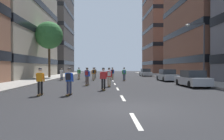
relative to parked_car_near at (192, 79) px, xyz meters
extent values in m
plane|color=#28282B|center=(-7.05, 12.53, -0.70)|extent=(133.99, 133.99, 0.00)
cube|color=#9E9991|center=(-17.21, 15.32, -0.63)|extent=(3.80, 61.41, 0.14)
cube|color=#9E9991|center=(3.10, 15.32, -0.63)|extent=(3.80, 61.41, 0.14)
cube|color=silver|center=(-7.05, -11.80, -0.70)|extent=(0.16, 2.20, 0.01)
cube|color=silver|center=(-7.05, -6.80, -0.70)|extent=(0.16, 2.20, 0.01)
cube|color=silver|center=(-7.05, -1.80, -0.70)|extent=(0.16, 2.20, 0.01)
cube|color=silver|center=(-7.05, 3.20, -0.70)|extent=(0.16, 2.20, 0.01)
cube|color=silver|center=(-7.05, 8.20, -0.70)|extent=(0.16, 2.20, 0.01)
cube|color=silver|center=(-7.05, 13.20, -0.70)|extent=(0.16, 2.20, 0.01)
cube|color=silver|center=(-7.05, 18.20, -0.70)|extent=(0.16, 2.20, 0.01)
cube|color=silver|center=(-7.05, 23.20, -0.70)|extent=(0.16, 2.20, 0.01)
cube|color=silver|center=(-7.05, 28.20, -0.70)|extent=(0.16, 2.20, 0.01)
cube|color=silver|center=(-7.05, 33.20, -0.70)|extent=(0.16, 2.20, 0.01)
cube|color=silver|center=(-7.05, 38.20, -0.70)|extent=(0.16, 2.20, 0.01)
cube|color=black|center=(-25.35, 17.39, 2.23)|extent=(12.59, 22.44, 1.10)
cube|color=black|center=(-25.35, 17.39, 7.11)|extent=(12.59, 22.44, 1.10)
cube|color=black|center=(-25.35, 17.39, 11.98)|extent=(12.59, 22.44, 1.10)
cube|color=#4C4744|center=(-25.35, 44.84, 12.34)|extent=(12.47, 17.77, 26.07)
cube|color=black|center=(-25.35, 44.84, 2.43)|extent=(12.59, 17.89, 1.10)
cube|color=black|center=(-25.35, 44.84, 7.64)|extent=(12.59, 17.89, 1.10)
cube|color=black|center=(-25.35, 44.84, 12.86)|extent=(12.59, 17.89, 1.10)
cube|color=black|center=(-25.35, 44.84, 18.07)|extent=(12.59, 17.89, 1.10)
cube|color=black|center=(11.24, 17.39, 2.31)|extent=(12.59, 18.77, 1.10)
cube|color=black|center=(11.24, 17.39, 7.32)|extent=(12.59, 18.77, 1.10)
cube|color=black|center=(11.24, 17.39, 12.33)|extent=(12.59, 18.77, 1.10)
cube|color=brown|center=(11.24, 44.84, 12.12)|extent=(12.47, 16.40, 25.65)
cube|color=black|center=(11.24, 44.84, 2.38)|extent=(12.59, 16.52, 1.10)
cube|color=black|center=(11.24, 44.84, 7.51)|extent=(12.59, 16.52, 1.10)
cube|color=black|center=(11.24, 44.84, 12.64)|extent=(12.59, 16.52, 1.10)
cube|color=black|center=(11.24, 44.84, 17.77)|extent=(12.59, 16.52, 1.10)
cube|color=#B2B7BF|center=(0.00, 0.04, -0.17)|extent=(1.80, 4.40, 0.70)
cube|color=#2D3338|center=(0.00, -0.11, 0.50)|extent=(1.60, 2.10, 0.64)
cylinder|color=black|center=(-0.80, 1.49, -0.38)|extent=(0.22, 0.64, 0.64)
cylinder|color=black|center=(0.80, 1.49, -0.38)|extent=(0.22, 0.64, 0.64)
cylinder|color=black|center=(-0.80, -1.41, -0.38)|extent=(0.22, 0.64, 0.64)
cylinder|color=black|center=(0.80, -1.41, -0.38)|extent=(0.22, 0.64, 0.64)
cube|color=#B2B7BF|center=(0.00, 21.99, -0.17)|extent=(1.80, 4.40, 0.70)
cube|color=#2D3338|center=(0.00, 21.84, 0.50)|extent=(1.60, 2.10, 0.64)
cylinder|color=black|center=(-0.80, 23.44, -0.38)|extent=(0.22, 0.64, 0.64)
cylinder|color=black|center=(0.80, 23.44, -0.38)|extent=(0.22, 0.64, 0.64)
cylinder|color=black|center=(-0.80, 20.54, -0.38)|extent=(0.22, 0.64, 0.64)
cylinder|color=black|center=(0.80, 20.54, -0.38)|extent=(0.22, 0.64, 0.64)
cube|color=#B2B7BF|center=(0.00, 7.76, -0.17)|extent=(1.80, 4.40, 0.70)
cube|color=#2D3338|center=(0.00, 7.61, 0.50)|extent=(1.60, 2.10, 0.64)
cylinder|color=black|center=(-0.80, 9.21, -0.38)|extent=(0.22, 0.64, 0.64)
cylinder|color=black|center=(0.80, 9.21, -0.38)|extent=(0.22, 0.64, 0.64)
cylinder|color=black|center=(-0.80, 6.31, -0.38)|extent=(0.22, 0.64, 0.64)
cylinder|color=black|center=(0.80, 6.31, -0.38)|extent=(0.22, 0.64, 0.64)
cylinder|color=#4C3823|center=(-17.21, 14.90, 2.10)|extent=(0.36, 0.36, 5.32)
sphere|color=#387A3D|center=(-17.21, 14.90, 6.31)|extent=(4.43, 4.43, 4.43)
cylinder|color=#3F3F44|center=(2.72, 3.28, 2.69)|extent=(0.16, 0.16, 6.50)
cylinder|color=#3F3F44|center=(1.82, 3.28, 5.84)|extent=(1.80, 0.10, 0.10)
ellipsoid|color=silver|center=(0.92, 3.28, 5.69)|extent=(0.50, 0.30, 0.24)
cube|color=brown|center=(-7.03, 11.27, -0.62)|extent=(0.23, 0.91, 0.02)
cylinder|color=#D8BF4C|center=(-7.04, 11.59, -0.66)|extent=(0.18, 0.08, 0.07)
cylinder|color=#D8BF4C|center=(-7.02, 10.95, -0.66)|extent=(0.18, 0.08, 0.07)
cylinder|color=tan|center=(-7.12, 11.27, -0.21)|extent=(0.15, 0.15, 0.80)
cylinder|color=tan|center=(-6.94, 11.28, -0.21)|extent=(0.15, 0.15, 0.80)
cube|color=blue|center=(-7.03, 11.27, 0.47)|extent=(0.33, 0.21, 0.55)
cylinder|color=blue|center=(-7.25, 11.32, 0.44)|extent=(0.10, 0.23, 0.55)
cylinder|color=blue|center=(-6.81, 11.33, 0.44)|extent=(0.10, 0.23, 0.55)
sphere|color=beige|center=(-7.03, 11.29, 0.92)|extent=(0.22, 0.22, 0.22)
sphere|color=black|center=(-7.03, 11.29, 0.97)|extent=(0.21, 0.21, 0.21)
cube|color=black|center=(-7.02, 11.09, 0.50)|extent=(0.27, 0.17, 0.40)
cube|color=brown|center=(-5.55, 8.48, -0.62)|extent=(0.26, 0.91, 0.02)
cylinder|color=#D8BF4C|center=(-5.57, 8.79, -0.66)|extent=(0.18, 0.08, 0.07)
cylinder|color=#D8BF4C|center=(-5.52, 8.16, -0.66)|extent=(0.18, 0.08, 0.07)
cylinder|color=#2D334C|center=(-5.64, 8.47, -0.21)|extent=(0.15, 0.15, 0.80)
cylinder|color=#2D334C|center=(-5.46, 8.48, -0.21)|extent=(0.15, 0.15, 0.80)
cube|color=green|center=(-5.55, 8.48, 0.47)|extent=(0.33, 0.22, 0.55)
cylinder|color=green|center=(-5.77, 8.51, 0.44)|extent=(0.10, 0.23, 0.55)
cylinder|color=green|center=(-5.33, 8.54, 0.44)|extent=(0.10, 0.23, 0.55)
sphere|color=tan|center=(-5.55, 8.50, 0.92)|extent=(0.22, 0.22, 0.22)
sphere|color=black|center=(-5.55, 8.50, 0.97)|extent=(0.21, 0.21, 0.21)
cube|color=#3F72BF|center=(-5.53, 8.30, 0.50)|extent=(0.27, 0.18, 0.40)
cube|color=brown|center=(-8.22, -2.72, -0.62)|extent=(0.36, 0.92, 0.02)
cylinder|color=#D8BF4C|center=(-8.27, -2.41, -0.66)|extent=(0.19, 0.10, 0.07)
cylinder|color=#D8BF4C|center=(-8.16, -3.03, -0.66)|extent=(0.19, 0.10, 0.07)
cylinder|color=black|center=(-8.30, -2.74, -0.21)|extent=(0.16, 0.16, 0.80)
cylinder|color=black|center=(-8.13, -2.70, -0.21)|extent=(0.16, 0.16, 0.80)
cube|color=red|center=(-8.22, -2.72, 0.47)|extent=(0.35, 0.26, 0.55)
cylinder|color=red|center=(-8.44, -2.71, 0.44)|extent=(0.13, 0.24, 0.55)
cylinder|color=red|center=(-8.01, -2.63, 0.44)|extent=(0.13, 0.24, 0.55)
sphere|color=tan|center=(-8.22, -2.70, 0.92)|extent=(0.22, 0.22, 0.22)
sphere|color=black|center=(-8.22, -2.70, 0.97)|extent=(0.21, 0.21, 0.21)
cube|color=brown|center=(-10.36, 6.51, -0.62)|extent=(0.40, 0.92, 0.02)
cylinder|color=#D8BF4C|center=(-10.29, 6.82, -0.66)|extent=(0.19, 0.11, 0.07)
cylinder|color=#D8BF4C|center=(-10.43, 6.20, -0.66)|extent=(0.19, 0.11, 0.07)
cylinder|color=#594C47|center=(-10.45, 6.53, -0.21)|extent=(0.17, 0.17, 0.80)
cylinder|color=#594C47|center=(-10.27, 6.49, -0.21)|extent=(0.17, 0.17, 0.80)
cube|color=black|center=(-10.36, 6.51, 0.47)|extent=(0.36, 0.27, 0.55)
cylinder|color=black|center=(-10.56, 6.61, 0.44)|extent=(0.14, 0.24, 0.55)
cylinder|color=black|center=(-10.13, 6.51, 0.44)|extent=(0.14, 0.24, 0.55)
sphere|color=beige|center=(-10.36, 6.53, 0.92)|extent=(0.22, 0.22, 0.22)
sphere|color=black|center=(-10.36, 6.53, 0.97)|extent=(0.21, 0.21, 0.21)
cube|color=#A52626|center=(-10.40, 6.34, 0.50)|extent=(0.29, 0.22, 0.40)
cube|color=brown|center=(-11.98, 11.61, -0.62)|extent=(0.34, 0.92, 0.02)
cylinder|color=#D8BF4C|center=(-11.93, 11.92, -0.66)|extent=(0.19, 0.10, 0.07)
cylinder|color=#D8BF4C|center=(-12.03, 11.29, -0.66)|extent=(0.19, 0.10, 0.07)
cylinder|color=tan|center=(-12.07, 11.62, -0.21)|extent=(0.16, 0.16, 0.80)
cylinder|color=tan|center=(-11.89, 11.59, -0.21)|extent=(0.16, 0.16, 0.80)
cube|color=green|center=(-11.98, 11.61, 0.47)|extent=(0.35, 0.25, 0.55)
cylinder|color=green|center=(-12.19, 11.69, 0.44)|extent=(0.12, 0.24, 0.55)
cylinder|color=green|center=(-11.75, 11.62, 0.44)|extent=(0.12, 0.24, 0.55)
sphere|color=tan|center=(-11.97, 11.63, 0.92)|extent=(0.22, 0.22, 0.22)
sphere|color=black|center=(-11.97, 11.63, 0.97)|extent=(0.21, 0.21, 0.21)
cube|color=#4C8C4C|center=(-12.00, 11.43, 0.50)|extent=(0.28, 0.20, 0.40)
cube|color=brown|center=(-10.38, -5.54, -0.62)|extent=(0.32, 0.92, 0.02)
cylinder|color=#D8BF4C|center=(-10.34, -5.22, -0.66)|extent=(0.19, 0.09, 0.07)
cylinder|color=#D8BF4C|center=(-10.43, -5.85, -0.66)|extent=(0.19, 0.09, 0.07)
cylinder|color=#2D334C|center=(-10.47, -5.52, -0.21)|extent=(0.16, 0.16, 0.80)
cylinder|color=#2D334C|center=(-10.29, -5.55, -0.21)|extent=(0.16, 0.16, 0.80)
cube|color=blue|center=(-10.38, -5.54, 0.47)|extent=(0.34, 0.24, 0.55)
cylinder|color=blue|center=(-10.59, -5.46, 0.44)|extent=(0.12, 0.24, 0.55)
cylinder|color=blue|center=(-10.16, -5.52, 0.44)|extent=(0.12, 0.24, 0.55)
sphere|color=tan|center=(-10.38, -5.52, 0.92)|extent=(0.22, 0.22, 0.22)
sphere|color=black|center=(-10.38, -5.52, 0.97)|extent=(0.21, 0.21, 0.21)
cube|color=black|center=(-10.41, -5.72, 0.50)|extent=(0.28, 0.19, 0.40)
cube|color=brown|center=(-9.68, 9.13, -0.62)|extent=(0.28, 0.91, 0.02)
cylinder|color=#D8BF4C|center=(-9.70, 9.45, -0.66)|extent=(0.19, 0.09, 0.07)
cylinder|color=#D8BF4C|center=(-9.65, 8.81, -0.66)|extent=(0.19, 0.09, 0.07)
cylinder|color=tan|center=(-9.77, 9.12, -0.21)|extent=(0.15, 0.15, 0.80)
cylinder|color=tan|center=(-9.59, 9.14, -0.21)|extent=(0.15, 0.15, 0.80)
cube|color=orange|center=(-9.68, 9.13, 0.47)|extent=(0.34, 0.23, 0.55)
cylinder|color=orange|center=(-9.90, 9.16, 0.44)|extent=(0.11, 0.24, 0.55)
cylinder|color=orange|center=(-9.46, 9.20, 0.44)|extent=(0.11, 0.24, 0.55)
sphere|color=#997051|center=(-9.68, 9.15, 0.92)|extent=(0.22, 0.22, 0.22)
sphere|color=black|center=(-9.68, 9.15, 0.97)|extent=(0.21, 0.21, 0.21)
cube|color=black|center=(-9.66, 8.95, 0.50)|extent=(0.27, 0.18, 0.40)
cube|color=brown|center=(-9.73, 13.52, -0.62)|extent=(0.28, 0.91, 0.02)
cylinder|color=#D8BF4C|center=(-9.76, 13.84, -0.66)|extent=(0.19, 0.09, 0.07)
cylinder|color=#D8BF4C|center=(-9.70, 13.21, -0.66)|extent=(0.19, 0.09, 0.07)
cylinder|color=#594C47|center=(-9.82, 13.52, -0.21)|extent=(0.15, 0.15, 0.80)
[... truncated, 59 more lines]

